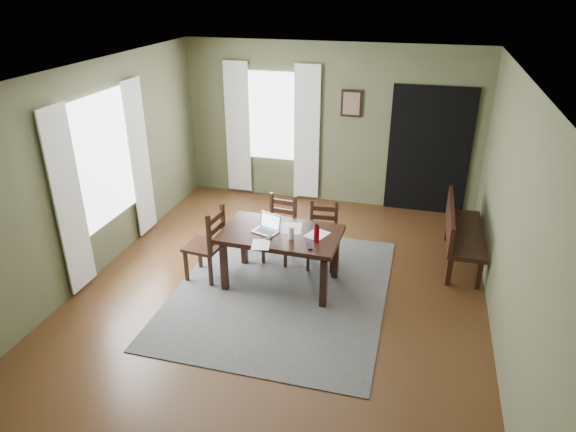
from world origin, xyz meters
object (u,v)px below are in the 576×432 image
(chair_back_left, at_px, (280,230))
(chair_back_right, at_px, (322,236))
(bench, at_px, (459,229))
(dining_table, at_px, (281,239))
(water_bottle, at_px, (317,233))
(chair_end, at_px, (207,245))
(laptop, at_px, (268,227))

(chair_back_left, xyz_separation_m, chair_back_right, (0.60, -0.01, -0.01))
(chair_back_right, xyz_separation_m, bench, (1.79, 0.56, 0.06))
(dining_table, xyz_separation_m, water_bottle, (0.48, -0.13, 0.20))
(bench, bearing_deg, chair_end, 112.09)
(chair_back_left, distance_m, bench, 2.45)
(chair_back_left, xyz_separation_m, bench, (2.39, 0.55, 0.05))
(dining_table, bearing_deg, chair_end, -171.77)
(chair_end, height_order, water_bottle, chair_end)
(bench, height_order, laptop, laptop)
(bench, distance_m, laptop, 2.65)
(chair_back_left, xyz_separation_m, water_bottle, (0.67, -0.75, 0.40))
(laptop, bearing_deg, dining_table, 21.31)
(laptop, bearing_deg, chair_end, -153.44)
(laptop, bearing_deg, chair_back_left, 111.44)
(chair_end, height_order, chair_back_right, chair_end)
(chair_end, bearing_deg, laptop, 103.03)
(chair_back_left, bearing_deg, laptop, -82.32)
(bench, bearing_deg, water_bottle, 127.08)
(chair_back_left, xyz_separation_m, laptop, (0.02, -0.63, 0.35))
(chair_back_left, bearing_deg, dining_table, -67.38)
(bench, bearing_deg, chair_back_left, 102.91)
(chair_end, xyz_separation_m, chair_back_right, (1.36, 0.72, -0.05))
(water_bottle, bearing_deg, laptop, 169.41)
(chair_end, height_order, chair_back_left, chair_end)
(chair_back_left, relative_size, laptop, 2.50)
(chair_back_right, distance_m, water_bottle, 0.85)
(chair_end, xyz_separation_m, bench, (3.15, 1.28, 0.01))
(chair_end, distance_m, laptop, 0.85)
(laptop, height_order, water_bottle, water_bottle)
(dining_table, bearing_deg, laptop, -176.10)
(chair_back_right, distance_m, laptop, 0.92)
(laptop, distance_m, water_bottle, 0.66)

